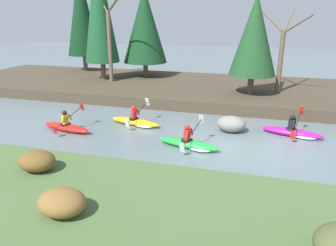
{
  "coord_description": "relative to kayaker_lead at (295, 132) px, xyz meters",
  "views": [
    {
      "loc": [
        -0.02,
        -12.89,
        5.29
      ],
      "look_at": [
        -3.91,
        0.79,
        0.55
      ],
      "focal_mm": 35.0,
      "sensor_mm": 36.0,
      "label": 1
    }
  ],
  "objects": [
    {
      "name": "conifer_tree_far_left",
      "position": [
        -16.38,
        10.42,
        5.24
      ],
      "size": [
        2.68,
        2.68,
        8.29
      ],
      "color": "brown",
      "rests_on": "riverbank_far"
    },
    {
      "name": "riverbank_far",
      "position": [
        -1.7,
        7.12,
        0.13
      ],
      "size": [
        44.0,
        9.52,
        0.65
      ],
      "color": "#473D2D",
      "rests_on": "ground"
    },
    {
      "name": "ground_plane",
      "position": [
        -1.7,
        -2.11,
        -0.2
      ],
      "size": [
        90.0,
        90.0,
        0.0
      ],
      "primitive_type": "plane",
      "color": "slate"
    },
    {
      "name": "riverbank_near",
      "position": [
        -1.7,
        -8.48,
        0.17
      ],
      "size": [
        44.0,
        5.2,
        0.74
      ],
      "color": "#4C6638",
      "rests_on": "ground"
    },
    {
      "name": "kayaker_trailing",
      "position": [
        -7.45,
        -0.51,
        0.0
      ],
      "size": [
        2.79,
        2.06,
        1.2
      ],
      "rotation": [
        0.0,
        0.0,
        -0.19
      ],
      "color": "yellow",
      "rests_on": "ground"
    },
    {
      "name": "boulder_midstream",
      "position": [
        -2.84,
        -0.15,
        0.18
      ],
      "size": [
        1.35,
        1.06,
        0.76
      ],
      "color": "gray",
      "rests_on": "ground"
    },
    {
      "name": "kayaker_far_back",
      "position": [
        -10.35,
        -2.19,
        0.02
      ],
      "size": [
        2.79,
        2.06,
        1.2
      ],
      "rotation": [
        0.0,
        0.0,
        -0.19
      ],
      "color": "red",
      "rests_on": "ground"
    },
    {
      "name": "conifer_tree_centre",
      "position": [
        -2.25,
        5.25,
        3.93
      ],
      "size": [
        2.77,
        2.77,
        5.8
      ],
      "color": "brown",
      "rests_on": "riverbank_far"
    },
    {
      "name": "bare_tree_mid_upstream",
      "position": [
        -0.6,
        6.25,
        2.79
      ],
      "size": [
        2.77,
        2.74,
        4.96
      ],
      "color": "brown",
      "rests_on": "riverbank_far"
    },
    {
      "name": "kayaker_middle",
      "position": [
        -4.26,
        -2.65,
        0.0
      ],
      "size": [
        2.79,
        2.06,
        1.2
      ],
      "rotation": [
        0.0,
        0.0,
        -0.21
      ],
      "color": "green",
      "rests_on": "ground"
    },
    {
      "name": "conifer_tree_left",
      "position": [
        -13.08,
        7.23,
        5.66
      ],
      "size": [
        2.5,
        2.5,
        9.17
      ],
      "color": "brown",
      "rests_on": "riverbank_far"
    },
    {
      "name": "kayaker_lead",
      "position": [
        0.0,
        0.0,
        0.0
      ],
      "size": [
        2.78,
        2.05,
        1.2
      ],
      "rotation": [
        0.0,
        0.0,
        -0.23
      ],
      "color": "#C61999",
      "rests_on": "ground"
    },
    {
      "name": "bare_tree_upstream",
      "position": [
        -12.08,
        6.6,
        3.52
      ],
      "size": [
        3.59,
        3.55,
        6.51
      ],
      "color": "brown",
      "rests_on": "riverbank_far"
    },
    {
      "name": "shrub_clump_second",
      "position": [
        -5.99,
        -9.19,
        0.86
      ],
      "size": [
        1.18,
        0.98,
        0.64
      ],
      "color": "brown",
      "rests_on": "riverbank_near"
    },
    {
      "name": "conifer_tree_mid_left",
      "position": [
        -10.39,
        9.12,
        4.3
      ],
      "size": [
        3.32,
        3.32,
        6.6
      ],
      "color": "brown",
      "rests_on": "riverbank_far"
    },
    {
      "name": "shrub_clump_nearest",
      "position": [
        -8.04,
        -7.36,
        0.85
      ],
      "size": [
        1.15,
        0.95,
        0.62
      ],
      "color": "brown",
      "rests_on": "riverbank_near"
    }
  ]
}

